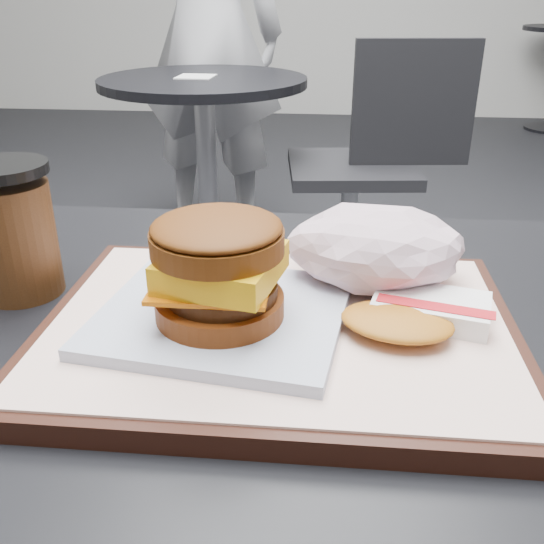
{
  "coord_description": "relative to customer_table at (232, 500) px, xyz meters",
  "views": [
    {
      "loc": [
        0.08,
        -0.43,
        1.03
      ],
      "look_at": [
        0.04,
        -0.01,
        0.83
      ],
      "focal_mm": 40.0,
      "sensor_mm": 36.0,
      "label": 1
    }
  ],
  "objects": [
    {
      "name": "patron",
      "position": [
        -0.43,
        2.19,
        0.28
      ],
      "size": [
        0.68,
        0.5,
        1.72
      ],
      "primitive_type": "imported",
      "rotation": [
        0.0,
        0.0,
        2.99
      ],
      "color": "silver",
      "rests_on": "ground"
    },
    {
      "name": "coffee_cup",
      "position": [
        -0.2,
        0.06,
        0.24
      ],
      "size": [
        0.08,
        0.08,
        0.12
      ],
      "color": "#41220F",
      "rests_on": "customer_table"
    },
    {
      "name": "hash_brown",
      "position": [
        0.15,
        -0.0,
        0.22
      ],
      "size": [
        0.13,
        0.11,
        0.02
      ],
      "color": "white",
      "rests_on": "serving_tray"
    },
    {
      "name": "crumpled_wrapper",
      "position": [
        0.12,
        0.07,
        0.24
      ],
      "size": [
        0.15,
        0.12,
        0.07
      ],
      "primitive_type": null,
      "color": "silver",
      "rests_on": "serving_tray"
    },
    {
      "name": "neighbor_chair",
      "position": [
        0.23,
        1.62,
        -0.07
      ],
      "size": [
        0.62,
        0.46,
        0.88
      ],
      "color": "#A3A2A7",
      "rests_on": "ground"
    },
    {
      "name": "serving_tray",
      "position": [
        0.04,
        -0.0,
        0.2
      ],
      "size": [
        0.38,
        0.28,
        0.02
      ],
      "color": "black",
      "rests_on": "customer_table"
    },
    {
      "name": "customer_table",
      "position": [
        0.0,
        0.0,
        0.0
      ],
      "size": [
        0.8,
        0.6,
        0.77
      ],
      "color": "#A5A5AA",
      "rests_on": "ground"
    },
    {
      "name": "napkin",
      "position": [
        -0.37,
        1.64,
        0.17
      ],
      "size": [
        0.13,
        0.13,
        0.0
      ],
      "primitive_type": "cube",
      "rotation": [
        0.0,
        0.0,
        -0.06
      ],
      "color": "white",
      "rests_on": "neighbor_table"
    },
    {
      "name": "neighbor_table",
      "position": [
        -0.35,
        1.65,
        -0.03
      ],
      "size": [
        0.7,
        0.7,
        0.75
      ],
      "color": "black",
      "rests_on": "ground"
    },
    {
      "name": "breakfast_sandwich",
      "position": [
        -0.0,
        -0.02,
        0.24
      ],
      "size": [
        0.21,
        0.2,
        0.09
      ],
      "color": "silver",
      "rests_on": "serving_tray"
    }
  ]
}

